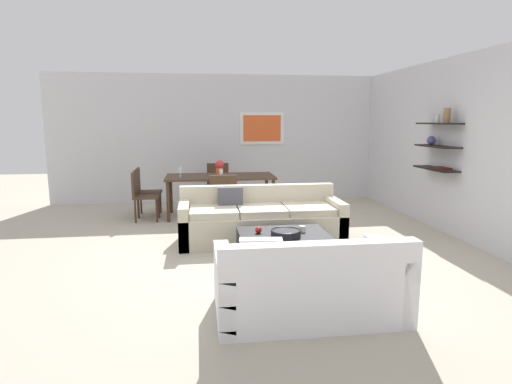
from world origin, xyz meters
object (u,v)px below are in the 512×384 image
object	(u,v)px
dining_chair_left_near	(141,192)
coffee_table	(285,250)
loveseat_white	(308,285)
centerpiece_vase	(220,167)
wine_glass_left_far	(180,169)
sofa_beige	(260,221)
wine_glass_left_near	(180,170)
dining_chair_head	(218,182)
apple_on_coffee_table	(258,230)
candle_jar	(302,229)
dining_chair_left_far	(144,189)
decorative_bowl	(286,233)
dining_chair_foot	(223,197)
wine_glass_foot	(221,172)
dining_table	(220,179)
wine_glass_head	(219,167)

from	to	relation	value
dining_chair_left_near	coffee_table	bearing A→B (deg)	-52.63
loveseat_white	centerpiece_vase	bearing A→B (deg)	97.87
wine_glass_left_far	sofa_beige	bearing A→B (deg)	-56.66
loveseat_white	wine_glass_left_near	world-z (taller)	wine_glass_left_near
dining_chair_left_near	centerpiece_vase	world-z (taller)	centerpiece_vase
dining_chair_head	apple_on_coffee_table	bearing A→B (deg)	-84.76
sofa_beige	candle_jar	size ratio (longest dim) A/B	27.41
dining_chair_left_far	decorative_bowl	bearing A→B (deg)	-56.95
sofa_beige	wine_glass_left_far	world-z (taller)	wine_glass_left_far
coffee_table	dining_chair_foot	xyz separation A→B (m)	(-0.63, 2.00, 0.31)
dining_chair_foot	apple_on_coffee_table	bearing A→B (deg)	-80.06
coffee_table	wine_glass_foot	world-z (taller)	wine_glass_foot
centerpiece_vase	dining_table	bearing A→B (deg)	37.98
candle_jar	dining_chair_left_near	distance (m)	3.39
candle_jar	apple_on_coffee_table	size ratio (longest dim) A/B	1.05
dining_chair_left_far	dining_chair_head	bearing A→B (deg)	25.02
dining_table	wine_glass_left_far	distance (m)	0.75
candle_jar	coffee_table	bearing A→B (deg)	-152.77
dining_table	dining_chair_head	xyz separation A→B (m)	(0.00, 0.85, -0.18)
wine_glass_foot	centerpiece_vase	xyz separation A→B (m)	(-0.01, 0.37, 0.05)
dining_chair_foot	dining_table	bearing A→B (deg)	90.00
loveseat_white	centerpiece_vase	size ratio (longest dim) A/B	5.89
sofa_beige	dining_table	size ratio (longest dim) A/B	1.19
wine_glass_left_near	wine_glass_left_far	distance (m)	0.22
decorative_bowl	wine_glass_left_near	bearing A→B (deg)	115.69
sofa_beige	wine_glass_left_near	xyz separation A→B (m)	(-1.21, 1.62, 0.58)
apple_on_coffee_table	dining_chair_left_far	distance (m)	3.37
loveseat_white	candle_jar	xyz separation A→B (m)	(0.30, 1.47, 0.12)
apple_on_coffee_table	dining_chair_foot	world-z (taller)	dining_chair_foot
sofa_beige	wine_glass_left_far	distance (m)	2.27
dining_chair_left_far	wine_glass_left_far	size ratio (longest dim) A/B	5.01
dining_chair_head	dining_chair_foot	xyz separation A→B (m)	(0.00, -1.69, 0.00)
coffee_table	candle_jar	bearing A→B (deg)	27.23
coffee_table	dining_chair_left_near	distance (m)	3.34
dining_chair_head	dining_chair_left_far	bearing A→B (deg)	-154.98
dining_chair_left_near	decorative_bowl	bearing A→B (deg)	-53.28
wine_glass_foot	dining_table	bearing A→B (deg)	90.00
decorative_bowl	dining_chair_left_near	size ratio (longest dim) A/B	0.41
dining_chair_left_far	dining_chair_left_near	size ratio (longest dim) A/B	1.00
dining_chair_head	wine_glass_left_far	distance (m)	1.09
dining_chair_head	decorative_bowl	bearing A→B (deg)	-80.51
apple_on_coffee_table	dining_chair_foot	size ratio (longest dim) A/B	0.09
wine_glass_foot	wine_glass_left_near	bearing A→B (deg)	159.30
wine_glass_foot	centerpiece_vase	world-z (taller)	centerpiece_vase
decorative_bowl	centerpiece_vase	distance (m)	3.00
sofa_beige	wine_glass_foot	bearing A→B (deg)	110.04
apple_on_coffee_table	sofa_beige	bearing A→B (deg)	80.28
wine_glass_head	decorative_bowl	bearing A→B (deg)	-79.19
decorative_bowl	dining_chair_foot	xyz separation A→B (m)	(-0.63, 2.05, 0.08)
wine_glass_head	dining_chair_head	bearing A→B (deg)	90.00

